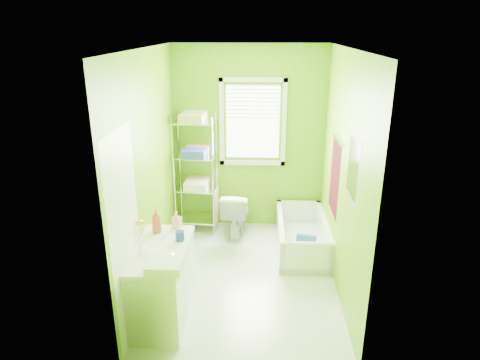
{
  "coord_description": "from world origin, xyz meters",
  "views": [
    {
      "loc": [
        0.16,
        -4.39,
        2.81
      ],
      "look_at": [
        -0.07,
        0.25,
        1.13
      ],
      "focal_mm": 32.0,
      "sensor_mm": 36.0,
      "label": 1
    }
  ],
  "objects_px": {
    "toilet": "(236,213)",
    "vanity": "(162,280)",
    "bathtub": "(302,240)",
    "wire_shelf_unit": "(197,160)"
  },
  "relations": [
    {
      "from": "bathtub",
      "to": "wire_shelf_unit",
      "type": "height_order",
      "value": "wire_shelf_unit"
    },
    {
      "from": "toilet",
      "to": "vanity",
      "type": "height_order",
      "value": "vanity"
    },
    {
      "from": "bathtub",
      "to": "vanity",
      "type": "relative_size",
      "value": 1.32
    },
    {
      "from": "toilet",
      "to": "bathtub",
      "type": "bearing_deg",
      "value": 160.6
    },
    {
      "from": "toilet",
      "to": "wire_shelf_unit",
      "type": "distance_m",
      "value": 0.92
    },
    {
      "from": "toilet",
      "to": "vanity",
      "type": "distance_m",
      "value": 1.94
    },
    {
      "from": "bathtub",
      "to": "toilet",
      "type": "height_order",
      "value": "toilet"
    },
    {
      "from": "toilet",
      "to": "wire_shelf_unit",
      "type": "xyz_separation_m",
      "value": [
        -0.55,
        0.17,
        0.72
      ]
    },
    {
      "from": "vanity",
      "to": "wire_shelf_unit",
      "type": "relative_size",
      "value": 0.6
    },
    {
      "from": "bathtub",
      "to": "wire_shelf_unit",
      "type": "bearing_deg",
      "value": 158.96
    }
  ]
}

